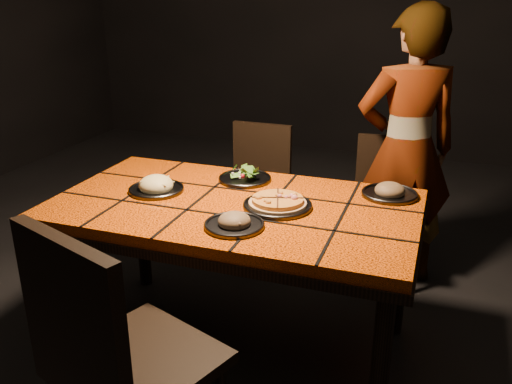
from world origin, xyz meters
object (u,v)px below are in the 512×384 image
(chair_near, at_px, (112,354))
(chair_far_right, at_px, (386,199))
(chair_far_left, at_px, (257,183))
(dining_table, at_px, (235,219))
(plate_pasta, at_px, (156,187))
(diner, at_px, (406,151))
(plate_pizza, at_px, (278,204))

(chair_near, distance_m, chair_far_right, 1.98)
(chair_far_left, bearing_deg, dining_table, -75.43)
(chair_near, bearing_deg, plate_pasta, -49.02)
(dining_table, bearing_deg, chair_near, -92.86)
(diner, bearing_deg, dining_table, 31.21)
(chair_near, bearing_deg, chair_far_right, -87.92)
(chair_near, distance_m, plate_pasta, 1.00)
(dining_table, height_order, plate_pizza, plate_pizza)
(dining_table, height_order, chair_far_left, chair_far_left)
(chair_far_left, xyz_separation_m, chair_far_right, (0.80, -0.00, -0.00))
(chair_far_left, distance_m, diner, 0.94)
(chair_far_left, relative_size, plate_pizza, 2.71)
(dining_table, relative_size, plate_pasta, 6.30)
(chair_near, bearing_deg, dining_table, -72.63)
(chair_near, distance_m, chair_far_left, 1.89)
(plate_pizza, bearing_deg, diner, 64.04)
(diner, bearing_deg, plate_pasta, 17.69)
(diner, height_order, plate_pizza, diner)
(chair_far_right, xyz_separation_m, diner, (0.09, -0.02, 0.31))
(chair_far_right, bearing_deg, plate_pizza, -116.98)
(diner, xyz_separation_m, plate_pizza, (-0.46, -0.94, -0.02))
(chair_far_right, relative_size, plate_pizza, 2.69)
(chair_far_left, relative_size, plate_pasta, 3.30)
(chair_near, relative_size, plate_pasta, 3.98)
(plate_pasta, bearing_deg, plate_pizza, -0.01)
(chair_near, relative_size, chair_far_right, 1.22)
(chair_near, xyz_separation_m, chair_far_right, (0.62, 1.88, -0.11))
(chair_near, bearing_deg, diner, -90.41)
(chair_far_left, bearing_deg, diner, -0.22)
(chair_far_right, bearing_deg, plate_pasta, -141.01)
(dining_table, xyz_separation_m, plate_pasta, (-0.40, 0.01, 0.10))
(dining_table, distance_m, plate_pasta, 0.41)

